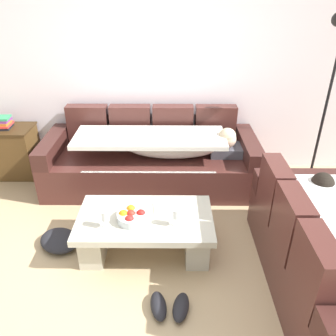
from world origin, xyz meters
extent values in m
plane|color=tan|center=(0.00, 0.00, 0.00)|extent=(14.00, 14.00, 0.00)
cube|color=white|center=(0.00, 2.15, 1.35)|extent=(9.00, 0.10, 2.70)
cube|color=#48241F|center=(0.02, 1.60, 0.21)|extent=(2.48, 0.92, 0.42)
cube|color=#48241F|center=(-0.77, 1.98, 0.65)|extent=(0.50, 0.16, 0.46)
cube|color=#48241F|center=(-0.25, 1.98, 0.65)|extent=(0.50, 0.16, 0.46)
cube|color=#48241F|center=(0.28, 1.98, 0.65)|extent=(0.50, 0.16, 0.46)
cube|color=#48241F|center=(0.81, 1.98, 0.65)|extent=(0.50, 0.16, 0.46)
cube|color=#391C19|center=(-1.13, 1.60, 0.52)|extent=(0.18, 0.92, 0.20)
cube|color=#391C19|center=(1.17, 1.60, 0.52)|extent=(0.18, 0.92, 0.20)
cube|color=#4C4C56|center=(0.90, 1.59, 0.47)|extent=(0.36, 0.28, 0.11)
sphere|color=beige|center=(0.90, 1.55, 0.64)|extent=(0.21, 0.21, 0.21)
sphere|color=#CCB793|center=(0.90, 1.55, 0.67)|extent=(0.20, 0.20, 0.20)
ellipsoid|color=silver|center=(0.28, 1.55, 0.56)|extent=(1.10, 0.44, 0.28)
cube|color=silver|center=(0.02, 1.53, 0.66)|extent=(1.70, 0.60, 0.05)
cube|color=silver|center=(0.02, 1.16, 0.23)|extent=(1.44, 0.04, 0.38)
cube|color=#48241F|center=(1.53, 0.01, 0.21)|extent=(0.92, 1.77, 0.42)
cube|color=#48241F|center=(1.15, -0.46, 0.65)|extent=(0.16, 0.44, 0.46)
cube|color=#48241F|center=(1.15, 0.01, 0.65)|extent=(0.16, 0.44, 0.46)
cube|color=#48241F|center=(1.15, 0.48, 0.65)|extent=(0.16, 0.44, 0.46)
cube|color=#391C19|center=(1.53, 0.81, 0.52)|extent=(0.92, 0.18, 0.20)
cube|color=#2D6660|center=(1.54, 0.54, 0.47)|extent=(0.28, 0.36, 0.11)
sphere|color=#936B4C|center=(1.58, 0.54, 0.64)|extent=(0.21, 0.21, 0.21)
sphere|color=black|center=(1.58, 0.54, 0.67)|extent=(0.20, 0.20, 0.20)
cube|color=#BCB9A6|center=(0.03, 0.43, 0.35)|extent=(1.20, 0.68, 0.06)
cube|color=#BCB9A6|center=(-0.43, 0.43, 0.16)|extent=(0.20, 0.54, 0.32)
cube|color=#BCB9A6|center=(0.49, 0.43, 0.16)|extent=(0.20, 0.54, 0.32)
cylinder|color=silver|center=(-0.07, 0.38, 0.42)|extent=(0.28, 0.28, 0.07)
sphere|color=#B02C1F|center=(-0.08, 0.38, 0.44)|extent=(0.08, 0.08, 0.08)
sphere|color=red|center=(-0.09, 0.31, 0.44)|extent=(0.08, 0.08, 0.08)
sphere|color=orange|center=(-0.09, 0.46, 0.44)|extent=(0.08, 0.08, 0.08)
sphere|color=red|center=(0.00, 0.39, 0.44)|extent=(0.08, 0.08, 0.08)
sphere|color=orange|center=(-0.15, 0.38, 0.44)|extent=(0.08, 0.08, 0.08)
cylinder|color=silver|center=(-0.28, 0.28, 0.38)|extent=(0.06, 0.06, 0.01)
cylinder|color=silver|center=(-0.28, 0.28, 0.42)|extent=(0.01, 0.01, 0.07)
cylinder|color=silver|center=(-0.28, 0.28, 0.50)|extent=(0.07, 0.07, 0.08)
cylinder|color=silver|center=(0.31, 0.31, 0.38)|extent=(0.06, 0.06, 0.01)
cylinder|color=silver|center=(0.31, 0.31, 0.42)|extent=(0.01, 0.01, 0.07)
cylinder|color=silver|center=(0.31, 0.31, 0.50)|extent=(0.07, 0.07, 0.08)
cube|color=white|center=(0.25, 0.54, 0.39)|extent=(0.30, 0.24, 0.01)
cube|color=#4F361A|center=(-1.81, 1.85, 0.31)|extent=(0.70, 0.42, 0.62)
cube|color=#372612|center=(-1.81, 1.85, 0.63)|extent=(0.72, 0.44, 0.02)
cube|color=black|center=(-1.76, 1.85, 0.65)|extent=(0.17, 0.21, 0.03)
cube|color=red|center=(-1.76, 1.85, 0.68)|extent=(0.16, 0.22, 0.02)
cube|color=#B76623|center=(-1.77, 1.84, 0.71)|extent=(0.16, 0.16, 0.03)
cube|color=#72337F|center=(-1.75, 1.86, 0.74)|extent=(0.13, 0.18, 0.03)
cube|color=#338C59|center=(-1.76, 1.85, 0.77)|extent=(0.16, 0.18, 0.03)
cylinder|color=black|center=(2.01, 1.72, 0.01)|extent=(0.28, 0.28, 0.02)
cylinder|color=black|center=(2.01, 1.72, 0.92)|extent=(0.03, 0.03, 1.80)
ellipsoid|color=black|center=(0.17, -0.24, 0.04)|extent=(0.17, 0.29, 0.09)
ellipsoid|color=black|center=(0.34, -0.25, 0.04)|extent=(0.17, 0.29, 0.09)
ellipsoid|color=#232328|center=(-0.79, 0.48, 0.06)|extent=(0.51, 0.50, 0.12)
camera|label=1|loc=(0.25, -1.99, 2.20)|focal=36.29mm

